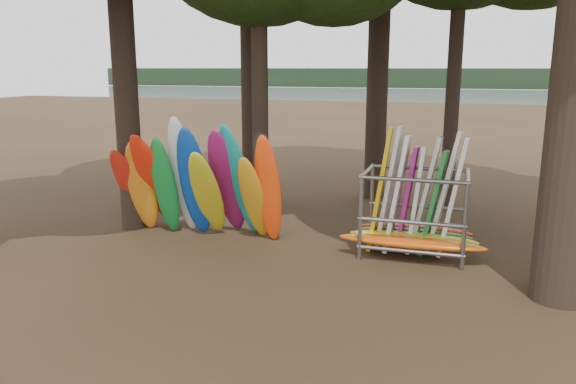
% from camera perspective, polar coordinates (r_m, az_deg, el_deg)
% --- Properties ---
extents(ground, '(120.00, 120.00, 0.00)m').
position_cam_1_polar(ground, '(11.64, 0.70, -8.49)').
color(ground, '#47331E').
rests_on(ground, ground).
extents(lake, '(160.00, 160.00, 0.00)m').
position_cam_1_polar(lake, '(70.59, 15.18, 8.73)').
color(lake, gray).
rests_on(lake, ground).
extents(far_shore, '(160.00, 4.00, 4.00)m').
position_cam_1_polar(far_shore, '(120.46, 16.40, 11.02)').
color(far_shore, black).
rests_on(far_shore, ground).
extents(kayak_row, '(4.59, 2.28, 3.19)m').
position_cam_1_polar(kayak_row, '(14.11, -9.65, 0.65)').
color(kayak_row, red).
rests_on(kayak_row, ground).
extents(storage_rack, '(3.23, 1.59, 2.91)m').
position_cam_1_polar(storage_rack, '(13.01, 12.72, -2.25)').
color(storage_rack, slate).
rests_on(storage_rack, ground).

